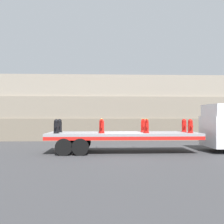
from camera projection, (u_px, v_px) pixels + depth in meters
The scene contains 13 objects.
ground_plane at pixel (123, 152), 15.02m from camera, with size 120.00×120.00×0.00m, color #38383A.
rock_cliff at pixel (115, 108), 23.58m from camera, with size 60.00×3.30×5.91m.
flatbed_trailer at pixel (112, 136), 15.01m from camera, with size 9.03×2.62×1.19m.
fire_hydrant_black_near_0 at pixel (56, 126), 14.33m from camera, with size 0.35×0.60×0.82m.
fire_hydrant_black_far_0 at pixel (60, 126), 15.44m from camera, with size 0.35×0.60×0.82m.
fire_hydrant_red_near_1 at pixel (102, 126), 14.43m from camera, with size 0.35×0.60×0.82m.
fire_hydrant_red_far_1 at pixel (102, 126), 15.54m from camera, with size 0.35×0.60×0.82m.
fire_hydrant_red_near_2 at pixel (146, 126), 14.54m from camera, with size 0.35×0.60×0.82m.
fire_hydrant_red_far_2 at pixel (143, 126), 15.65m from camera, with size 0.35×0.60×0.82m.
fire_hydrant_red_near_3 at pixel (190, 126), 14.65m from camera, with size 0.35×0.60×0.82m.
fire_hydrant_red_far_3 at pixel (184, 126), 15.76m from camera, with size 0.35×0.60×0.82m.
cargo_strap_rear at pixel (102, 119), 15.00m from camera, with size 0.05×2.73×0.01m.
cargo_strap_middle at pixel (145, 119), 15.11m from camera, with size 0.05×2.73×0.01m.
Camera 1 is at (-1.30, -15.01, 2.16)m, focal length 40.00 mm.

